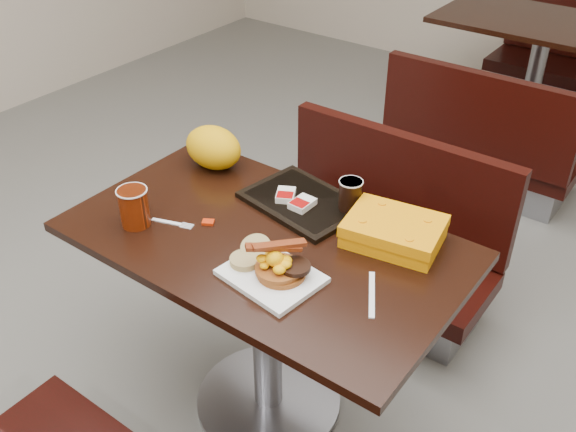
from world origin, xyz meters
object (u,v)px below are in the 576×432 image
Objects in this scene: platter at (271,276)px; bench_near_n at (373,233)px; pancake_stack at (281,271)px; knife at (372,294)px; paper_bag at (213,147)px; table_near at (267,328)px; coffee_cup_near at (134,207)px; coffee_cup_far at (350,195)px; bench_far_n at (568,52)px; tray at (303,202)px; fork at (167,222)px; table_far at (533,83)px; bench_far_s at (487,127)px; hashbrown_sleeve_right at (302,204)px; hashbrown_sleeve_left at (286,195)px; clamshell at (394,231)px.

bench_near_n is at bearing 106.46° from platter.
platter is 1.91× the size of pancake_stack.
paper_bag reaches higher than knife.
knife is at bearing -5.24° from table_near.
knife is (0.39, -0.74, 0.39)m from bench_near_n.
coffee_cup_far is at bearing 42.02° from coffee_cup_near.
tray is at bearing -90.24° from bench_far_n.
table_near is 0.44m from tray.
tray is at bearing 93.44° from table_near.
coffee_cup_near reaches higher than fork.
pancake_stack is (0.16, -0.83, 0.42)m from bench_near_n.
tray reaches higher than platter.
table_far is at bearing 99.58° from tray.
fork is 0.37× the size of tray.
coffee_cup_near is (-0.36, -0.18, 0.44)m from table_near.
pancake_stack reaches higher than platter.
table_near is 1.90m from bench_far_s.
fork is 1.72× the size of hashbrown_sleeve_right.
hashbrown_sleeve_right is (0.01, 0.18, 0.40)m from table_near.
hashbrown_sleeve_left is 0.37× the size of paper_bag.
platter reaches higher than bench_far_s.
clamshell is (0.32, 0.21, 0.41)m from table_near.
pancake_stack is at bearing -85.53° from bench_far_s.
tray is 0.06m from hashbrown_sleeve_left.
clamshell is (0.19, 0.35, 0.03)m from platter.
paper_bag is at bearing 150.28° from table_near.
pancake_stack is at bearing -19.16° from fork.
bench_near_n is at bearing -90.00° from bench_far_n.
coffee_cup_far reaches higher than knife.
pancake_stack is at bearing -83.82° from hashbrown_sleeve_left.
hashbrown_sleeve_left and hashbrown_sleeve_right have the same top height.
bench_far_n is 3.86× the size of platter.
bench_far_s is 1.78m from paper_bag.
bench_near_n is 3.60× the size of clamshell.
platter is at bearing -87.76° from bench_far_n.
hashbrown_sleeve_right is (0.01, -3.12, 0.42)m from bench_far_n.
hashbrown_sleeve_left reaches higher than bench_near_n.
fork is at bearing -154.87° from hashbrown_sleeve_left.
bench_near_n is 2.70× the size of tray.
pancake_stack reaches higher than hashbrown_sleeve_left.
bench_near_n is 5.38× the size of knife.
hashbrown_sleeve_right is (0.02, -0.03, 0.02)m from tray.
pancake_stack is 0.45m from fork.
bench_far_n is at bearing 92.53° from coffee_cup_far.
fork is 1.41× the size of coffee_cup_far.
pancake_stack is at bearing -99.20° from knife.
bench_near_n is at bearing -90.00° from table_far.
bench_far_n is 12.72× the size of hashbrown_sleeve_left.
knife is (0.39, -2.64, 0.38)m from table_far.
bench_far_n is 3.46m from pancake_stack.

